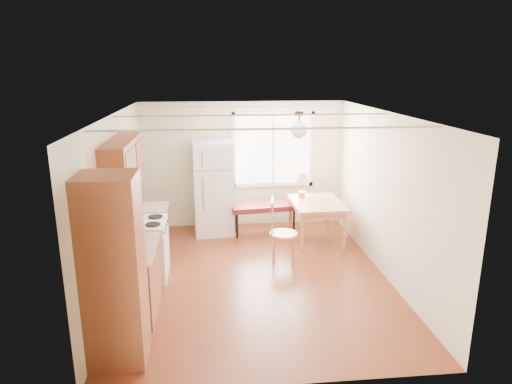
{
  "coord_description": "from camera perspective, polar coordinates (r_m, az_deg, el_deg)",
  "views": [
    {
      "loc": [
        -0.65,
        -6.41,
        3.13
      ],
      "look_at": [
        0.09,
        0.78,
        1.15
      ],
      "focal_mm": 32.0,
      "sensor_mm": 36.0,
      "label": 1
    }
  ],
  "objects": [
    {
      "name": "table_lamp",
      "position": [
        8.59,
        5.8,
        1.61
      ],
      "size": [
        0.28,
        0.28,
        0.49
      ],
      "rotation": [
        0.0,
        0.0,
        0.1
      ],
      "color": "#B8903A",
      "rests_on": "dining_table"
    },
    {
      "name": "kitchen_run",
      "position": [
        6.31,
        -15.24,
        -6.55
      ],
      "size": [
        0.65,
        3.4,
        2.2
      ],
      "color": "brown",
      "rests_on": "ground"
    },
    {
      "name": "kettle",
      "position": [
        6.47,
        -15.19,
        -4.43
      ],
      "size": [
        0.13,
        0.13,
        0.26
      ],
      "color": "red",
      "rests_on": "kitchen_run"
    },
    {
      "name": "window_unit",
      "position": [
        9.11,
        2.14,
        5.31
      ],
      "size": [
        1.64,
        0.05,
        1.51
      ],
      "color": "white",
      "rests_on": "room_shell"
    },
    {
      "name": "dining_table",
      "position": [
        8.47,
        7.61,
        -1.88
      ],
      "size": [
        0.92,
        1.21,
        0.75
      ],
      "rotation": [
        0.0,
        0.0,
        0.01
      ],
      "color": "#B86F46",
      "rests_on": "ground"
    },
    {
      "name": "pendant_light",
      "position": [
        7.0,
        5.37,
        7.9
      ],
      "size": [
        0.26,
        0.26,
        0.4
      ],
      "color": "black",
      "rests_on": "room_shell"
    },
    {
      "name": "refrigerator",
      "position": [
        8.79,
        -5.39,
        0.52
      ],
      "size": [
        0.79,
        0.8,
        1.79
      ],
      "rotation": [
        0.0,
        0.0,
        0.08
      ],
      "color": "white",
      "rests_on": "ground"
    },
    {
      "name": "chair",
      "position": [
        7.51,
        2.72,
        -4.32
      ],
      "size": [
        0.49,
        0.48,
        1.06
      ],
      "rotation": [
        0.0,
        0.0,
        -0.17
      ],
      "color": "#B86F46",
      "rests_on": "ground"
    },
    {
      "name": "bench",
      "position": [
        8.76,
        1.09,
        -1.95
      ],
      "size": [
        1.35,
        0.64,
        0.6
      ],
      "rotation": [
        0.0,
        0.0,
        0.13
      ],
      "color": "#57141B",
      "rests_on": "ground"
    },
    {
      "name": "room_shell",
      "position": [
        6.72,
        -0.05,
        -0.95
      ],
      "size": [
        4.6,
        5.6,
        2.62
      ],
      "color": "#572112",
      "rests_on": "ground"
    },
    {
      "name": "coffee_maker",
      "position": [
        6.16,
        -15.54,
        -5.11
      ],
      "size": [
        0.21,
        0.27,
        0.39
      ],
      "rotation": [
        0.0,
        0.0,
        -0.09
      ],
      "color": "black",
      "rests_on": "kitchen_run"
    }
  ]
}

